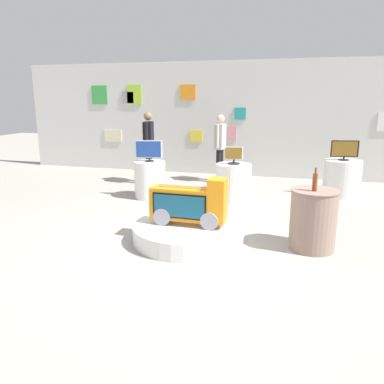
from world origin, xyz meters
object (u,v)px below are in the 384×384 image
at_px(display_pedestal_left_rear, 150,180).
at_px(tv_on_right_rear, 234,155).
at_px(main_display_pedestal, 188,233).
at_px(shopper_browsing_near_truck, 149,142).
at_px(bottle_on_side_table, 315,182).
at_px(tv_on_left_rear, 149,150).
at_px(novelty_firetruck_tv, 189,206).
at_px(display_pedestal_center_rear, 342,178).
at_px(tv_on_center_rear, 345,150).
at_px(side_table_round, 313,219).
at_px(shopper_browsing_rear, 220,143).
at_px(display_pedestal_right_rear, 233,183).

relative_size(display_pedestal_left_rear, tv_on_right_rear, 2.17).
height_order(main_display_pedestal, shopper_browsing_near_truck, shopper_browsing_near_truck).
bearing_deg(bottle_on_side_table, tv_on_left_rear, 146.56).
xyz_separation_m(novelty_firetruck_tv, bottle_on_side_table, (1.71, 0.11, 0.43)).
relative_size(display_pedestal_center_rear, shopper_browsing_near_truck, 0.45).
bearing_deg(tv_on_center_rear, shopper_browsing_near_truck, 179.68).
relative_size(display_pedestal_center_rear, side_table_round, 0.91).
bearing_deg(tv_on_left_rear, bottle_on_side_table, -33.44).
distance_m(tv_on_center_rear, bottle_on_side_table, 3.46).
xyz_separation_m(novelty_firetruck_tv, tv_on_center_rear, (2.42, 3.50, 0.45)).
height_order(display_pedestal_left_rear, side_table_round, side_table_round).
bearing_deg(shopper_browsing_rear, novelty_firetruck_tv, -84.52).
bearing_deg(bottle_on_side_table, tv_on_center_rear, 78.07).
bearing_deg(tv_on_left_rear, side_table_round, -32.32).
relative_size(tv_on_left_rear, display_pedestal_right_rear, 0.71).
bearing_deg(bottle_on_side_table, shopper_browsing_rear, 117.37).
bearing_deg(display_pedestal_left_rear, display_pedestal_right_rear, 5.32).
height_order(tv_on_left_rear, tv_on_center_rear, tv_on_left_rear).
height_order(tv_on_center_rear, shopper_browsing_near_truck, shopper_browsing_near_truck).
distance_m(tv_on_center_rear, shopper_browsing_near_truck, 4.46).
bearing_deg(side_table_round, bottle_on_side_table, -105.25).
bearing_deg(tv_on_center_rear, tv_on_left_rear, -162.13).
bearing_deg(side_table_round, shopper_browsing_rear, 118.05).
height_order(main_display_pedestal, tv_on_center_rear, tv_on_center_rear).
relative_size(side_table_round, bottle_on_side_table, 2.68).
bearing_deg(shopper_browsing_rear, main_display_pedestal, -84.78).
relative_size(main_display_pedestal, novelty_firetruck_tv, 1.47).
bearing_deg(display_pedestal_right_rear, novelty_firetruck_tv, -95.79).
bearing_deg(display_pedestal_left_rear, tv_on_center_rear, 17.81).
height_order(display_pedestal_right_rear, shopper_browsing_rear, shopper_browsing_rear).
bearing_deg(tv_on_center_rear, main_display_pedestal, -124.98).
bearing_deg(shopper_browsing_near_truck, shopper_browsing_rear, 21.93).
xyz_separation_m(display_pedestal_left_rear, bottle_on_side_table, (3.21, -2.13, 0.59)).
xyz_separation_m(novelty_firetruck_tv, tv_on_right_rear, (0.24, 2.39, 0.40)).
distance_m(novelty_firetruck_tv, display_pedestal_left_rear, 2.70).
relative_size(novelty_firetruck_tv, side_table_round, 1.30).
xyz_separation_m(tv_on_center_rear, side_table_round, (-0.69, -3.31, -0.57)).
distance_m(novelty_firetruck_tv, tv_on_center_rear, 4.28).
relative_size(novelty_firetruck_tv, display_pedestal_right_rear, 1.43).
bearing_deg(tv_on_right_rear, shopper_browsing_near_truck, 153.65).
height_order(main_display_pedestal, novelty_firetruck_tv, novelty_firetruck_tv).
distance_m(main_display_pedestal, novelty_firetruck_tv, 0.42).
bearing_deg(novelty_firetruck_tv, display_pedestal_right_rear, 84.21).
bearing_deg(bottle_on_side_table, shopper_browsing_near_truck, 137.62).
xyz_separation_m(tv_on_right_rear, shopper_browsing_near_truck, (-2.28, 1.13, 0.08)).
height_order(display_pedestal_center_rear, side_table_round, side_table_round).
xyz_separation_m(bottle_on_side_table, shopper_browsing_rear, (-2.11, 4.07, 0.00)).
height_order(display_pedestal_left_rear, shopper_browsing_rear, shopper_browsing_rear).
bearing_deg(shopper_browsing_rear, shopper_browsing_near_truck, -158.07).
relative_size(novelty_firetruck_tv, tv_on_center_rear, 1.96).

